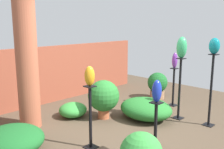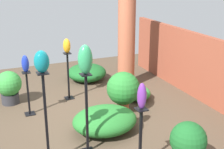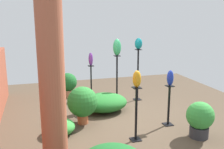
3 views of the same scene
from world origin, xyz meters
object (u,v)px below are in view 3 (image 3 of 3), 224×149
Objects in this scene: pedestal_jade at (117,81)px; potted_plant_back_center at (200,118)px; art_vase_teal at (138,44)px; potted_plant_front_right at (68,84)px; art_vase_jade at (117,47)px; art_vase_violet at (91,59)px; brick_pillar at (52,83)px; pedestal_violet at (91,83)px; pedestal_amber at (136,116)px; potted_plant_near_pillar at (82,102)px; pedestal_cobalt at (169,107)px; pedestal_teal at (138,77)px; art_vase_cobalt at (170,78)px; art_vase_amber at (137,79)px.

pedestal_jade is 1.81× the size of potted_plant_back_center.
pedestal_jade is 1.21m from art_vase_teal.
art_vase_jade is at bearing -127.74° from potted_plant_front_right.
art_vase_teal and art_vase_jade have the same top height.
art_vase_violet is 0.85× the size of art_vase_jade.
brick_pillar is 2.79× the size of pedestal_violet.
pedestal_amber is (-2.25, 0.32, -0.13)m from pedestal_jade.
pedestal_violet is at bearing 39.36° from art_vase_jade.
art_vase_teal is at bearing -55.87° from potted_plant_near_pillar.
art_vase_jade is at bearing 19.96° from pedestal_cobalt.
potted_plant_front_right is at bearing 32.24° from potted_plant_back_center.
pedestal_teal reaches higher than pedestal_jade.
art_vase_jade is at bearing 97.64° from art_vase_teal.
brick_pillar is 3.14m from art_vase_jade.
art_vase_jade reaches higher than pedestal_cobalt.
pedestal_jade is 2.67m from potted_plant_back_center.
pedestal_teal is at bearing -82.36° from pedestal_jade.
pedestal_teal is at bearing -116.63° from pedestal_violet.
brick_pillar is 3.63m from art_vase_teal.
art_vase_amber is at bearing 116.39° from art_vase_cobalt.
pedestal_jade is 1.89m from pedestal_cobalt.
pedestal_amber is at bearing 171.83° from pedestal_jade.
brick_pillar is 1.59m from art_vase_amber.
brick_pillar is at bearing 99.30° from art_vase_amber.
potted_plant_back_center is 0.86× the size of potted_plant_near_pillar.
art_vase_teal is at bearing -82.36° from pedestal_jade.
pedestal_teal reaches higher than potted_plant_front_right.
art_vase_teal is at bearing -114.73° from potted_plant_front_right.
art_vase_violet is at bearing 26.25° from art_vase_cobalt.
art_vase_jade is 1.39× the size of art_vase_amber.
art_vase_cobalt is 1.03m from potted_plant_back_center.
art_vase_cobalt is at bearing 179.72° from pedestal_teal.
art_vase_amber reaches higher than pedestal_amber.
art_vase_teal is (-0.62, -1.23, 1.19)m from pedestal_violet.
art_vase_teal reaches higher than pedestal_jade.
potted_plant_near_pillar is at bearing 134.44° from art_vase_jade.
potted_plant_back_center is (-2.49, -0.94, -1.15)m from art_vase_jade.
brick_pillar is 3.47m from art_vase_violet.
pedestal_teal reaches higher than pedestal_amber.
art_vase_amber is (-2.25, 0.32, -0.32)m from art_vase_jade.
pedestal_amber is 1.23m from art_vase_cobalt.
potted_plant_near_pillar is at bearing 124.13° from art_vase_teal.
pedestal_jade reaches higher than potted_plant_back_center.
art_vase_amber is 0.95× the size of art_vase_cobalt.
potted_plant_back_center is (-0.72, -0.30, -0.00)m from pedestal_cobalt.
brick_pillar is at bearing 99.30° from pedestal_amber.
potted_plant_front_right is (3.20, 0.91, -0.10)m from pedestal_amber.
pedestal_cobalt is 2.02× the size of art_vase_jade.
pedestal_violet is 1.06× the size of pedestal_cobalt.
pedestal_teal is 2.21m from potted_plant_near_pillar.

